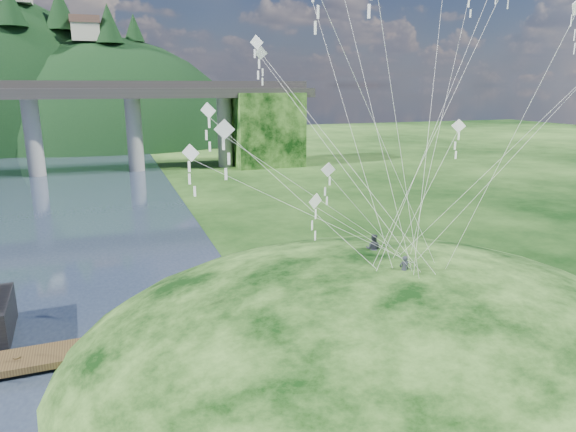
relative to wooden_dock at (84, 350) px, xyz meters
name	(u,v)px	position (x,y,z in m)	size (l,w,h in m)	color
ground	(250,396)	(7.53, -6.29, -0.47)	(320.00, 320.00, 0.00)	black
grass_hill	(378,372)	(15.53, -4.29, -1.97)	(36.00, 32.00, 13.00)	black
wooden_dock	(84,350)	(0.00, 0.00, 0.00)	(14.96, 2.93, 1.06)	#3A2B17
kite_flyers	(380,238)	(16.34, -2.39, 5.32)	(1.13, 4.58, 1.81)	#292D37
kite_swarm	(376,34)	(14.90, -3.62, 16.20)	(19.19, 15.37, 17.55)	white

